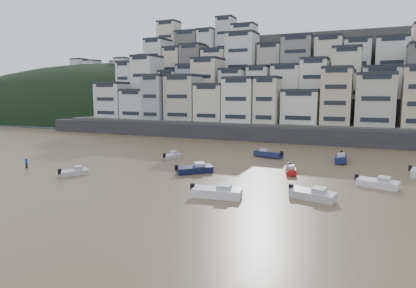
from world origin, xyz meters
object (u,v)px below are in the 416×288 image
at_px(boat_e, 291,169).
at_px(boat_i, 341,157).
at_px(boat_b, 313,193).
at_px(boat_f, 172,155).
at_px(boat_a, 217,191).
at_px(boat_j, 74,171).
at_px(person_blue, 26,163).
at_px(boat_h, 268,153).
at_px(person_pink, 287,168).
at_px(boat_d, 378,182).
at_px(boat_c, 194,168).

height_order(boat_e, boat_i, boat_i).
bearing_deg(boat_i, boat_b, -5.61).
bearing_deg(boat_f, boat_a, -128.96).
relative_size(boat_b, boat_j, 1.31).
height_order(boat_f, person_blue, person_blue).
bearing_deg(boat_b, boat_e, 126.72).
bearing_deg(boat_i, boat_a, -24.55).
xyz_separation_m(boat_b, boat_j, (-32.78, -1.13, -0.18)).
height_order(boat_e, boat_h, boat_h).
bearing_deg(boat_h, boat_i, -162.00).
bearing_deg(boat_b, person_pink, 129.45).
distance_m(boat_e, boat_i, 13.69).
xyz_separation_m(boat_b, boat_d, (6.61, 8.62, -0.02)).
height_order(boat_f, boat_h, boat_h).
xyz_separation_m(boat_b, boat_e, (-4.81, 12.35, -0.10)).
height_order(boat_h, boat_j, boat_h).
xyz_separation_m(boat_a, boat_j, (-22.82, 2.24, -0.26)).
xyz_separation_m(boat_b, boat_c, (-17.67, 6.88, 0.05)).
distance_m(boat_c, person_pink, 13.37).
bearing_deg(boat_c, boat_a, -97.61).
bearing_deg(person_pink, boat_h, 115.57).
relative_size(boat_d, boat_j, 1.28).
height_order(boat_f, person_pink, person_pink).
relative_size(boat_c, boat_h, 1.01).
xyz_separation_m(boat_h, person_blue, (-32.03, -24.45, 0.08)).
bearing_deg(boat_a, boat_i, 59.73).
height_order(boat_d, boat_f, boat_d).
xyz_separation_m(boat_f, boat_h, (15.50, 7.98, 0.21)).
bearing_deg(person_pink, boat_c, -159.38).
relative_size(boat_b, boat_e, 1.16).
bearing_deg(boat_a, person_blue, 166.05).
distance_m(boat_j, person_pink, 30.41).
bearing_deg(boat_i, boat_d, 15.84).
bearing_deg(boat_j, boat_f, 12.67).
xyz_separation_m(boat_c, boat_f, (-9.04, 9.38, -0.22)).
relative_size(boat_b, boat_d, 1.02).
height_order(boat_c, boat_i, boat_i).
distance_m(person_blue, person_pink, 39.87).
xyz_separation_m(boat_d, person_pink, (-11.78, 2.97, 0.14)).
bearing_deg(person_blue, boat_b, 0.28).
xyz_separation_m(boat_a, boat_e, (5.15, 15.71, -0.19)).
bearing_deg(boat_b, boat_f, 164.11).
xyz_separation_m(boat_a, person_pink, (4.80, 14.96, 0.04)).
bearing_deg(boat_b, boat_a, -145.88).
height_order(boat_a, boat_c, boat_a).
xyz_separation_m(boat_f, boat_i, (27.91, 8.38, 0.26)).
bearing_deg(boat_a, boat_f, 121.93).
distance_m(boat_a, boat_c, 12.82).
bearing_deg(boat_b, boat_j, -162.59).
height_order(person_blue, person_pink, same).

